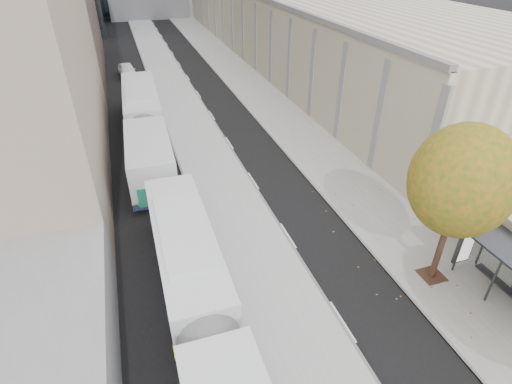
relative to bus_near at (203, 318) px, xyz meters
name	(u,v)px	position (x,y,z in m)	size (l,w,h in m)	color
bus_platform	(189,122)	(3.42, 22.28, -1.48)	(4.25, 150.00, 0.15)	#A4A4A4
sidewalk	(276,111)	(11.42, 22.28, -1.52)	(4.75, 150.00, 0.08)	gray
building_tan	(279,11)	(22.79, 51.28, 2.44)	(18.00, 92.00, 8.00)	gray
tree_c	(462,181)	(10.89, 0.28, 3.70)	(4.20, 4.20, 7.28)	black
bus_near	(203,318)	(0.00, 0.00, 0.00)	(2.59, 17.10, 2.85)	silver
bus_far	(145,125)	(-0.41, 18.84, 0.14)	(3.31, 18.67, 3.10)	silver
distant_car	(127,70)	(-0.77, 37.79, -0.83)	(1.73, 4.29, 1.46)	white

